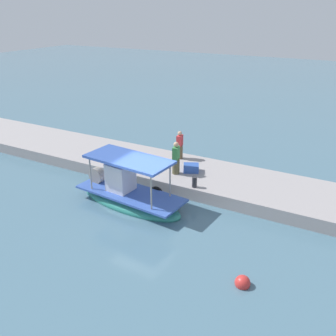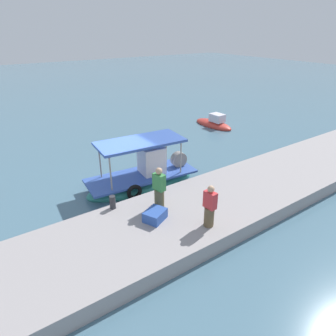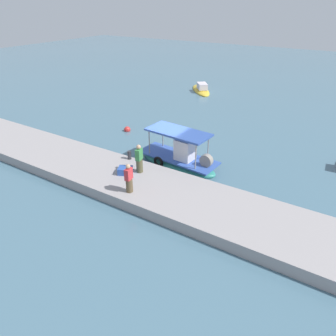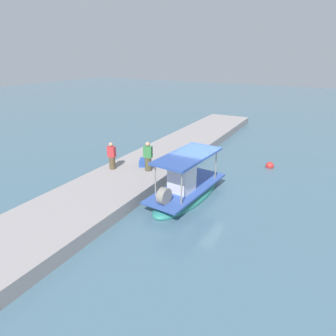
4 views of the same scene
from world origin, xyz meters
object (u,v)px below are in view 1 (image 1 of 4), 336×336
object	(u,v)px
main_fishing_boat	(129,195)
fisherman_near_bollard	(180,146)
fisherman_by_crate	(176,159)
cargo_crate	(191,168)
marker_buoy	(243,283)
mooring_bollard	(194,182)

from	to	relation	value
main_fishing_boat	fisherman_near_bollard	world-z (taller)	main_fishing_boat
main_fishing_boat	fisherman_by_crate	distance (m)	3.26
cargo_crate	marker_buoy	size ratio (longest dim) A/B	1.48
fisherman_near_bollard	marker_buoy	xyz separation A→B (m)	(-6.47, 7.93, -1.27)
main_fishing_boat	fisherman_near_bollard	xyz separation A→B (m)	(-0.18, -4.96, 0.93)
fisherman_near_bollard	marker_buoy	distance (m)	10.32
fisherman_near_bollard	mooring_bollard	xyz separation A→B (m)	(-2.36, 3.02, -0.47)
fisherman_by_crate	mooring_bollard	bearing A→B (deg)	146.84
fisherman_by_crate	mooring_bollard	size ratio (longest dim) A/B	3.22
fisherman_near_bollard	fisherman_by_crate	size ratio (longest dim) A/B	0.94
mooring_bollard	fisherman_by_crate	bearing A→B (deg)	-33.16
main_fishing_boat	cargo_crate	world-z (taller)	main_fishing_boat
mooring_bollard	cargo_crate	bearing A→B (deg)	-59.62
fisherman_near_bollard	main_fishing_boat	bearing A→B (deg)	87.89
fisherman_by_crate	main_fishing_boat	bearing A→B (deg)	71.33
fisherman_by_crate	marker_buoy	world-z (taller)	fisherman_by_crate
fisherman_by_crate	mooring_bollard	world-z (taller)	fisherman_by_crate
fisherman_by_crate	mooring_bollard	xyz separation A→B (m)	(-1.55, 1.01, -0.52)
main_fishing_boat	fisherman_by_crate	bearing A→B (deg)	-108.67
mooring_bollard	cargo_crate	distance (m)	1.89
main_fishing_boat	mooring_bollard	distance (m)	3.23
main_fishing_boat	fisherman_near_bollard	distance (m)	5.05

